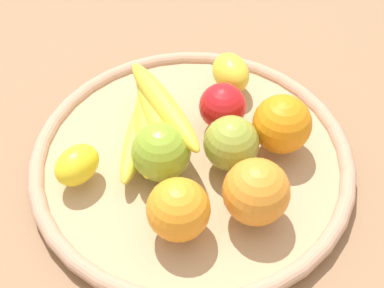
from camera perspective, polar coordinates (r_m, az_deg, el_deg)
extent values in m
plane|color=#916B4B|center=(0.79, 0.00, -2.38)|extent=(2.40, 2.40, 0.00)
cylinder|color=tan|center=(0.78, 0.00, -1.95)|extent=(0.43, 0.43, 0.02)
torus|color=tan|center=(0.78, 0.00, -1.51)|extent=(0.45, 0.45, 0.02)
sphere|color=#88A92B|center=(0.72, -3.15, -0.79)|extent=(0.11, 0.11, 0.08)
sphere|color=red|center=(0.78, 3.10, 3.82)|extent=(0.08, 0.08, 0.07)
sphere|color=orange|center=(0.67, -1.38, -6.63)|extent=(0.10, 0.10, 0.08)
sphere|color=orange|center=(0.76, 9.08, 2.00)|extent=(0.11, 0.11, 0.08)
ellipsoid|color=yellow|center=(0.78, -5.37, 1.38)|extent=(0.07, 0.19, 0.03)
ellipsoid|color=yellow|center=(0.77, -4.60, 2.07)|extent=(0.03, 0.19, 0.03)
ellipsoid|color=yellow|center=(0.76, -3.62, 2.95)|extent=(0.08, 0.19, 0.03)
ellipsoid|color=yellow|center=(0.75, -2.87, 3.94)|extent=(0.11, 0.18, 0.03)
ellipsoid|color=yellow|center=(0.85, 3.93, 7.19)|extent=(0.07, 0.08, 0.05)
ellipsoid|color=yellow|center=(0.74, -11.52, -2.08)|extent=(0.08, 0.08, 0.05)
sphere|color=orange|center=(0.68, 6.50, -4.82)|extent=(0.09, 0.09, 0.08)
sphere|color=#919F37|center=(0.73, 3.98, 0.07)|extent=(0.10, 0.10, 0.07)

